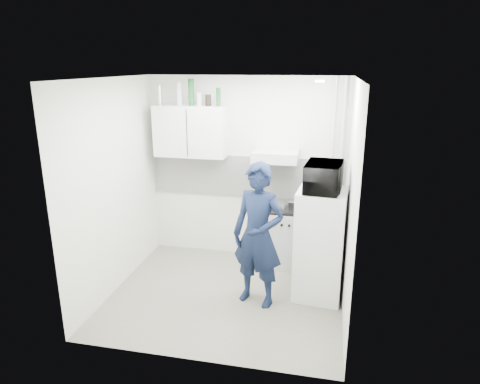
# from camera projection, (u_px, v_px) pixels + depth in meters

# --- Properties ---
(floor) EXTENTS (2.80, 2.80, 0.00)m
(floor) POSITION_uv_depth(u_px,v_px,m) (226.00, 295.00, 5.30)
(floor) COLOR slate
(floor) RESTS_ON ground
(ceiling) EXTENTS (2.80, 2.80, 0.00)m
(ceiling) POSITION_uv_depth(u_px,v_px,m) (224.00, 78.00, 4.55)
(ceiling) COLOR white
(ceiling) RESTS_ON wall_back
(wall_back) EXTENTS (2.80, 0.00, 2.80)m
(wall_back) POSITION_uv_depth(u_px,v_px,m) (246.00, 169.00, 6.10)
(wall_back) COLOR beige
(wall_back) RESTS_ON floor
(wall_left) EXTENTS (0.00, 2.60, 2.60)m
(wall_left) POSITION_uv_depth(u_px,v_px,m) (114.00, 188.00, 5.20)
(wall_left) COLOR beige
(wall_left) RESTS_ON floor
(wall_right) EXTENTS (0.00, 2.60, 2.60)m
(wall_right) POSITION_uv_depth(u_px,v_px,m) (350.00, 203.00, 4.65)
(wall_right) COLOR beige
(wall_right) RESTS_ON floor
(person) EXTENTS (0.71, 0.57, 1.71)m
(person) POSITION_uv_depth(u_px,v_px,m) (258.00, 235.00, 4.92)
(person) COLOR black
(person) RESTS_ON floor
(stove) EXTENTS (0.51, 0.51, 0.81)m
(stove) POSITION_uv_depth(u_px,v_px,m) (287.00, 238.00, 6.00)
(stove) COLOR #B8B8B8
(stove) RESTS_ON floor
(fridge) EXTENTS (0.61, 0.61, 1.35)m
(fridge) POSITION_uv_depth(u_px,v_px,m) (320.00, 245.00, 5.10)
(fridge) COLOR white
(fridge) RESTS_ON floor
(stove_top) EXTENTS (0.49, 0.49, 0.03)m
(stove_top) POSITION_uv_depth(u_px,v_px,m) (288.00, 209.00, 5.87)
(stove_top) COLOR black
(stove_top) RESTS_ON stove
(saucepan) EXTENTS (0.19, 0.19, 0.10)m
(saucepan) POSITION_uv_depth(u_px,v_px,m) (282.00, 205.00, 5.83)
(saucepan) COLOR silver
(saucepan) RESTS_ON stove_top
(microwave) EXTENTS (0.62, 0.45, 0.32)m
(microwave) POSITION_uv_depth(u_px,v_px,m) (324.00, 177.00, 4.86)
(microwave) COLOR black
(microwave) RESTS_ON fridge
(bottle_a) EXTENTS (0.06, 0.06, 0.27)m
(bottle_a) POSITION_uv_depth(u_px,v_px,m) (159.00, 95.00, 5.87)
(bottle_a) COLOR silver
(bottle_a) RESTS_ON upper_cabinet
(bottle_c) EXTENTS (0.07, 0.07, 0.30)m
(bottle_c) POSITION_uv_depth(u_px,v_px,m) (179.00, 94.00, 5.81)
(bottle_c) COLOR #B2B7BC
(bottle_c) RESTS_ON upper_cabinet
(bottle_d) EXTENTS (0.08, 0.08, 0.36)m
(bottle_d) POSITION_uv_depth(u_px,v_px,m) (191.00, 92.00, 5.77)
(bottle_d) COLOR #144C1E
(bottle_d) RESTS_ON upper_cabinet
(canister_a) EXTENTS (0.07, 0.07, 0.18)m
(canister_a) POSITION_uv_depth(u_px,v_px,m) (199.00, 99.00, 5.77)
(canister_a) COLOR #B2B7BC
(canister_a) RESTS_ON upper_cabinet
(canister_b) EXTENTS (0.08, 0.08, 0.15)m
(canister_b) POSITION_uv_depth(u_px,v_px,m) (208.00, 100.00, 5.75)
(canister_b) COLOR black
(canister_b) RESTS_ON upper_cabinet
(bottle_e) EXTENTS (0.06, 0.06, 0.24)m
(bottle_e) POSITION_uv_depth(u_px,v_px,m) (218.00, 97.00, 5.71)
(bottle_e) COLOR #144C1E
(bottle_e) RESTS_ON upper_cabinet
(upper_cabinet) EXTENTS (1.00, 0.35, 0.70)m
(upper_cabinet) POSITION_uv_depth(u_px,v_px,m) (191.00, 131.00, 5.92)
(upper_cabinet) COLOR white
(upper_cabinet) RESTS_ON wall_back
(range_hood) EXTENTS (0.60, 0.50, 0.14)m
(range_hood) POSITION_uv_depth(u_px,v_px,m) (276.00, 156.00, 5.70)
(range_hood) COLOR #B8B8B8
(range_hood) RESTS_ON wall_back
(backsplash) EXTENTS (2.74, 0.03, 0.60)m
(backsplash) POSITION_uv_depth(u_px,v_px,m) (246.00, 176.00, 6.11)
(backsplash) COLOR white
(backsplash) RESTS_ON wall_back
(pipe_a) EXTENTS (0.05, 0.05, 2.60)m
(pipe_a) POSITION_uv_depth(u_px,v_px,m) (340.00, 176.00, 5.76)
(pipe_a) COLOR #B8B8B8
(pipe_a) RESTS_ON floor
(pipe_b) EXTENTS (0.04, 0.04, 2.60)m
(pipe_b) POSITION_uv_depth(u_px,v_px,m) (331.00, 175.00, 5.79)
(pipe_b) COLOR #B8B8B8
(pipe_b) RESTS_ON floor
(ceiling_spot_fixture) EXTENTS (0.10, 0.10, 0.02)m
(ceiling_spot_fixture) POSITION_uv_depth(u_px,v_px,m) (320.00, 81.00, 4.55)
(ceiling_spot_fixture) COLOR white
(ceiling_spot_fixture) RESTS_ON ceiling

